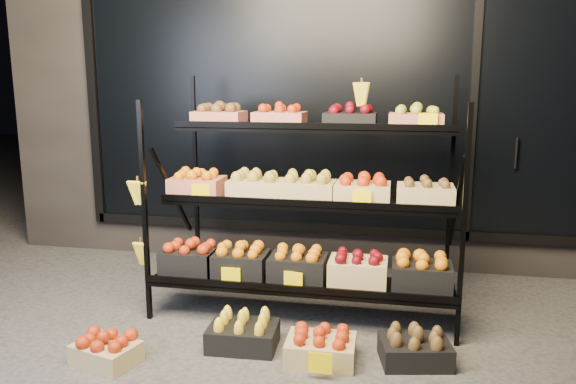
% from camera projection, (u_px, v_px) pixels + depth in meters
% --- Properties ---
extents(ground, '(24.00, 24.00, 0.00)m').
position_uv_depth(ground, '(290.00, 343.00, 3.52)').
color(ground, '#514F4C').
rests_on(ground, ground).
extents(building, '(6.00, 2.08, 3.50)m').
position_uv_depth(building, '(339.00, 68.00, 5.67)').
color(building, '#2D2826').
rests_on(building, ground).
extents(display_rack, '(2.18, 1.02, 1.72)m').
position_uv_depth(display_rack, '(304.00, 201.00, 3.95)').
color(display_rack, black).
rests_on(display_rack, ground).
extents(tag_floor_b, '(0.13, 0.01, 0.12)m').
position_uv_depth(tag_floor_b, '(320.00, 370.00, 3.08)').
color(tag_floor_b, '#FFD900').
rests_on(tag_floor_b, ground).
extents(floor_crate_left, '(0.41, 0.35, 0.19)m').
position_uv_depth(floor_crate_left, '(106.00, 349.00, 3.26)').
color(floor_crate_left, tan).
rests_on(floor_crate_left, ground).
extents(floor_crate_midleft, '(0.43, 0.33, 0.21)m').
position_uv_depth(floor_crate_midleft, '(243.00, 332.00, 3.45)').
color(floor_crate_midleft, black).
rests_on(floor_crate_midleft, ground).
extents(floor_crate_midright, '(0.41, 0.31, 0.20)m').
position_uv_depth(floor_crate_midright, '(321.00, 346.00, 3.28)').
color(floor_crate_midright, tan).
rests_on(floor_crate_midright, ground).
extents(floor_crate_right, '(0.45, 0.36, 0.20)m').
position_uv_depth(floor_crate_right, '(415.00, 347.00, 3.26)').
color(floor_crate_right, black).
rests_on(floor_crate_right, ground).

